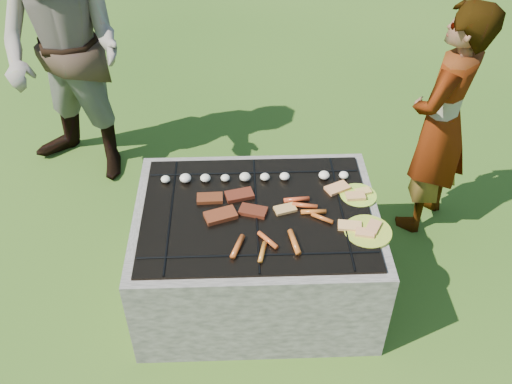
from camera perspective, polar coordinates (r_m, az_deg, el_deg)
lawn at (r=3.45m, az=0.03°, el=-9.44°), size 60.00×60.00×0.00m
fire_pit at (r=3.24m, az=0.03°, el=-6.22°), size 1.30×1.00×0.62m
mushrooms at (r=3.19m, az=-0.69°, el=1.51°), size 1.05×0.06×0.04m
pork_slabs at (r=3.02m, az=-2.59°, el=-1.37°), size 0.38×0.29×0.02m
sausages at (r=2.90m, az=2.96°, el=-3.62°), size 0.54×0.46×0.03m
bread_on_grate at (r=3.05m, az=7.12°, el=-1.32°), size 0.45×0.41×0.02m
plate_far at (r=3.15m, az=10.18°, el=-0.33°), size 0.22×0.22×0.03m
plate_near at (r=2.95m, az=11.14°, el=-3.89°), size 0.29×0.29×0.03m
cook at (r=3.57m, az=18.04°, el=6.50°), size 0.63×0.65×1.51m
bystander at (r=3.98m, az=-18.67°, el=13.00°), size 1.14×1.06×1.87m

